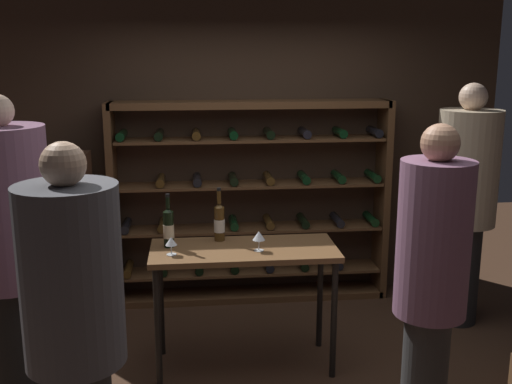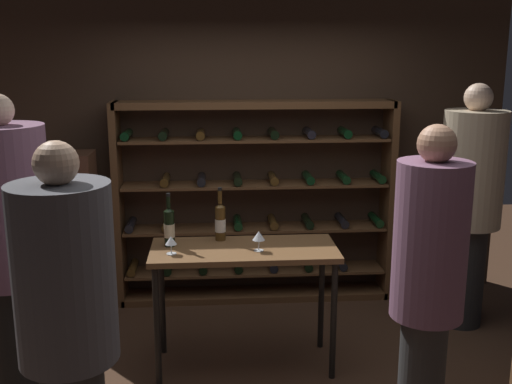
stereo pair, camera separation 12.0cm
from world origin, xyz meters
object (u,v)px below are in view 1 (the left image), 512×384
wine_bottle_red_label (219,222)px  person_guest_blue_shirt (10,246)px  wine_glass_stemmed_right (171,242)px  person_bystander_dark_jacket (74,318)px  wine_glass_stemmed_left (259,236)px  tasting_table (244,262)px  wine_rack (251,203)px  person_bystander_red_print (431,274)px  wine_bottle_black_capsule (169,227)px  person_guest_khaki (465,195)px  display_cabinet (66,238)px

wine_bottle_red_label → person_guest_blue_shirt: bearing=-153.0°
person_guest_blue_shirt → wine_glass_stemmed_right: 1.01m
person_bystander_dark_jacket → person_guest_blue_shirt: person_guest_blue_shirt is taller
wine_glass_stemmed_left → wine_glass_stemmed_right: (-0.60, -0.02, -0.01)m
tasting_table → person_bystander_dark_jacket: (-0.92, -1.32, 0.23)m
wine_glass_stemmed_left → wine_glass_stemmed_right: bearing=-177.7°
wine_rack → wine_bottle_red_label: 1.11m
person_bystander_dark_jacket → wine_glass_stemmed_left: person_bystander_dark_jacket is taller
person_bystander_red_print → wine_bottle_black_capsule: (-1.48, 1.08, -0.00)m
wine_rack → person_bystander_red_print: person_bystander_red_print is taller
person_bystander_dark_jacket → person_guest_khaki: person_guest_khaki is taller
person_guest_khaki → wine_glass_stemmed_right: 2.46m
tasting_table → wine_bottle_red_label: (-0.16, 0.19, 0.24)m
person_bystander_red_print → wine_glass_stemmed_right: bearing=79.9°
display_cabinet → wine_bottle_red_label: display_cabinet is taller
tasting_table → person_guest_khaki: person_guest_khaki is taller
person_guest_blue_shirt → wine_bottle_black_capsule: 1.07m
wine_bottle_red_label → wine_bottle_black_capsule: size_ratio=1.03×
person_bystander_dark_jacket → wine_bottle_black_capsule: size_ratio=4.86×
person_bystander_dark_jacket → person_bystander_red_print: bearing=25.6°
tasting_table → wine_glass_stemmed_right: (-0.50, -0.10, 0.19)m
display_cabinet → wine_glass_stemmed_left: display_cabinet is taller
tasting_table → wine_glass_stemmed_right: wine_glass_stemmed_right is taller
person_guest_khaki → wine_bottle_red_label: 2.06m
person_bystander_dark_jacket → wine_bottle_black_capsule: person_bystander_dark_jacket is taller
person_bystander_dark_jacket → wine_glass_stemmed_left: size_ratio=13.18×
display_cabinet → wine_bottle_black_capsule: display_cabinet is taller
wine_rack → tasting_table: wine_rack is taller
person_guest_khaki → person_guest_blue_shirt: person_guest_blue_shirt is taller
display_cabinet → wine_glass_stemmed_left: 1.85m
display_cabinet → person_guest_khaki: bearing=-6.9°
wine_rack → person_guest_blue_shirt: 2.36m
wine_rack → person_bystander_red_print: size_ratio=1.33×
person_bystander_dark_jacket → person_guest_khaki: (2.78, 1.88, 0.08)m
person_bystander_red_print → person_guest_khaki: (0.90, 1.56, 0.06)m
wine_glass_stemmed_left → wine_glass_stemmed_right: wine_glass_stemmed_left is taller
tasting_table → person_guest_blue_shirt: 1.55m
person_bystander_red_print → display_cabinet: person_bystander_red_print is taller
wine_bottle_red_label → wine_glass_stemmed_right: 0.45m
person_guest_blue_shirt → wine_bottle_black_capsule: person_guest_blue_shirt is taller
wine_bottle_red_label → wine_glass_stemmed_right: bearing=-139.4°
wine_glass_stemmed_right → wine_bottle_red_label: bearing=40.6°
person_guest_blue_shirt → person_bystander_red_print: bearing=167.7°
person_bystander_red_print → wine_bottle_red_label: 1.63m
person_guest_blue_shirt → display_cabinet: (0.03, 1.42, -0.40)m
tasting_table → wine_glass_stemmed_left: bearing=-38.0°
wine_rack → wine_glass_stemmed_left: bearing=-93.4°
person_guest_khaki → wine_rack: bearing=-88.6°
person_bystander_red_print → wine_bottle_black_capsule: size_ratio=4.91×
wine_rack → wine_bottle_red_label: bearing=-107.7°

